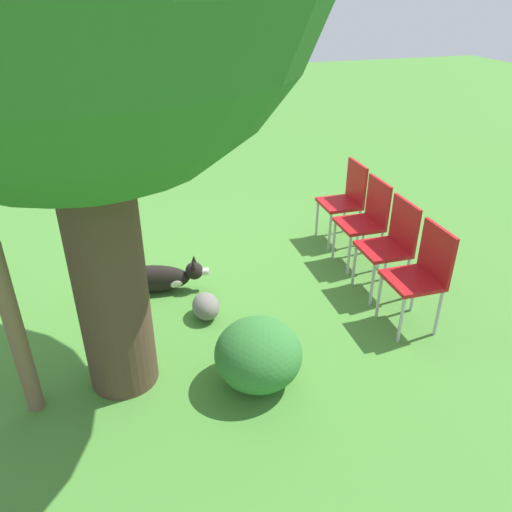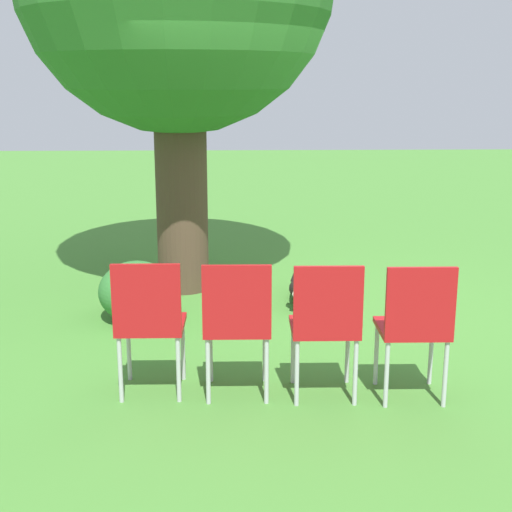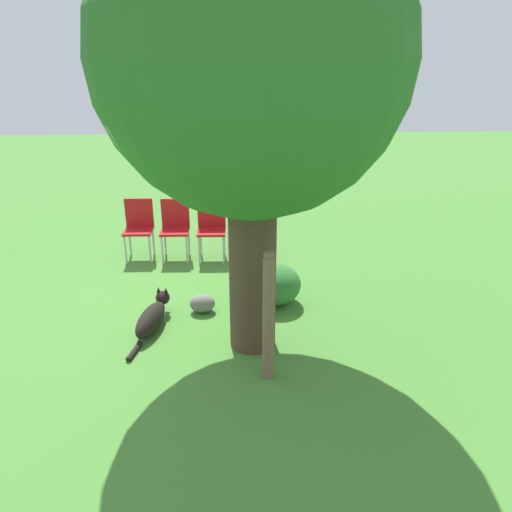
% 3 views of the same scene
% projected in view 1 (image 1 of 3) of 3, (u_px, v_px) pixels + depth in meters
% --- Properties ---
extents(ground_plane, '(30.00, 30.00, 0.00)m').
position_uv_depth(ground_plane, '(179.00, 298.00, 4.88)').
color(ground_plane, '#478433').
extents(dog, '(1.23, 0.40, 0.36)m').
position_uv_depth(dog, '(158.00, 278.00, 4.93)').
color(dog, black).
rests_on(dog, ground_plane).
extents(fence_post, '(0.12, 0.12, 1.40)m').
position_uv_depth(fence_post, '(15.00, 328.00, 3.29)').
color(fence_post, brown).
rests_on(fence_post, ground_plane).
extents(red_chair_0, '(0.43, 0.45, 0.94)m').
position_uv_depth(red_chair_0, '(346.00, 197.00, 5.73)').
color(red_chair_0, '#B21419').
rests_on(red_chair_0, ground_plane).
extents(red_chair_1, '(0.43, 0.45, 0.94)m').
position_uv_depth(red_chair_1, '(367.00, 217.00, 5.23)').
color(red_chair_1, '#B21419').
rests_on(red_chair_1, ground_plane).
extents(red_chair_2, '(0.43, 0.45, 0.94)m').
position_uv_depth(red_chair_2, '(392.00, 241.00, 4.74)').
color(red_chair_2, '#B21419').
rests_on(red_chair_2, ground_plane).
extents(red_chair_3, '(0.43, 0.45, 0.94)m').
position_uv_depth(red_chair_3, '(422.00, 271.00, 4.25)').
color(red_chair_3, '#B21419').
rests_on(red_chair_3, ground_plane).
extents(garden_rock, '(0.25, 0.32, 0.23)m').
position_uv_depth(garden_rock, '(206.00, 306.00, 4.55)').
color(garden_rock, slate).
rests_on(garden_rock, ground_plane).
extents(low_shrub, '(0.66, 0.66, 0.53)m').
position_uv_depth(low_shrub, '(258.00, 354.00, 3.73)').
color(low_shrub, '#337533').
rests_on(low_shrub, ground_plane).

